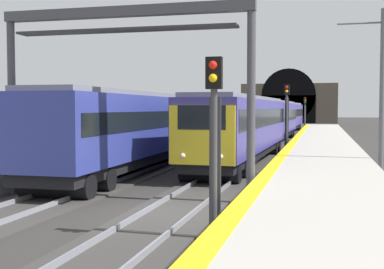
{
  "coord_description": "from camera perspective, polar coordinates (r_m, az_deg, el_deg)",
  "views": [
    {
      "loc": [
        -14.37,
        -4.27,
        3.17
      ],
      "look_at": [
        7.04,
        1.17,
        2.01
      ],
      "focal_mm": 47.77,
      "sensor_mm": 36.0,
      "label": 1
    }
  ],
  "objects": [
    {
      "name": "ground_plane",
      "position": [
        15.32,
        -2.27,
        -8.93
      ],
      "size": [
        320.0,
        320.0,
        0.0
      ],
      "primitive_type": "plane",
      "color": "#302D2B"
    },
    {
      "name": "tunnel_portal",
      "position": [
        107.03,
        10.74,
        3.46
      ],
      "size": [
        2.47,
        19.49,
        11.15
      ],
      "color": "#51473D",
      "rests_on": "ground_plane"
    },
    {
      "name": "overhead_signal_gantry",
      "position": [
        17.85,
        -7.62,
        9.1
      ],
      "size": [
        0.7,
        9.05,
        6.62
      ],
      "color": "#3F3F47",
      "rests_on": "ground_plane"
    },
    {
      "name": "train_main_approaching",
      "position": [
        46.99,
        9.04,
        1.74
      ],
      "size": [
        55.28,
        3.27,
        3.79
      ],
      "rotation": [
        0.0,
        0.0,
        3.11
      ],
      "color": "navy",
      "rests_on": "ground_plane"
    },
    {
      "name": "track_adjacent_line",
      "position": [
        17.2,
        -17.47,
        -7.61
      ],
      "size": [
        160.0,
        3.16,
        0.21
      ],
      "color": "#383533",
      "rests_on": "ground_plane"
    },
    {
      "name": "railway_signal_far",
      "position": [
        79.63,
        12.5,
        2.76
      ],
      "size": [
        0.39,
        0.38,
        4.79
      ],
      "rotation": [
        0.0,
        0.0,
        3.14
      ],
      "color": "#4C4C54",
      "rests_on": "ground_plane"
    },
    {
      "name": "platform_right_edge_strip",
      "position": [
        14.64,
        7.2,
        -5.71
      ],
      "size": [
        112.0,
        0.5,
        0.01
      ],
      "primitive_type": "cube",
      "color": "yellow",
      "rests_on": "platform_right"
    },
    {
      "name": "catenary_mast_far",
      "position": [
        23.83,
        20.37,
        4.43
      ],
      "size": [
        0.22,
        2.04,
        7.46
      ],
      "color": "#595B60",
      "rests_on": "ground_plane"
    },
    {
      "name": "train_adjacent_platform",
      "position": [
        45.79,
        3.01,
        1.84
      ],
      "size": [
        60.41,
        3.03,
        3.91
      ],
      "rotation": [
        0.0,
        0.0,
        0.01
      ],
      "color": "navy",
      "rests_on": "ground_plane"
    },
    {
      "name": "platform_right",
      "position": [
        14.62,
        14.4,
        -7.7
      ],
      "size": [
        112.0,
        4.16,
        0.95
      ],
      "primitive_type": "cube",
      "color": "#ADA89E",
      "rests_on": "ground_plane"
    },
    {
      "name": "track_main_line",
      "position": [
        15.31,
        -2.27,
        -8.78
      ],
      "size": [
        160.0,
        2.71,
        0.21
      ],
      "color": "#383533",
      "rests_on": "ground_plane"
    },
    {
      "name": "railway_signal_near",
      "position": [
        12.03,
        2.48,
        0.27
      ],
      "size": [
        0.39,
        0.38,
        4.36
      ],
      "rotation": [
        0.0,
        0.0,
        3.14
      ],
      "color": "#38383D",
      "rests_on": "ground_plane"
    },
    {
      "name": "railway_signal_mid",
      "position": [
        37.63,
        10.53,
        2.49
      ],
      "size": [
        0.39,
        0.38,
        4.85
      ],
      "rotation": [
        0.0,
        0.0,
        3.14
      ],
      "color": "#38383D",
      "rests_on": "ground_plane"
    }
  ]
}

